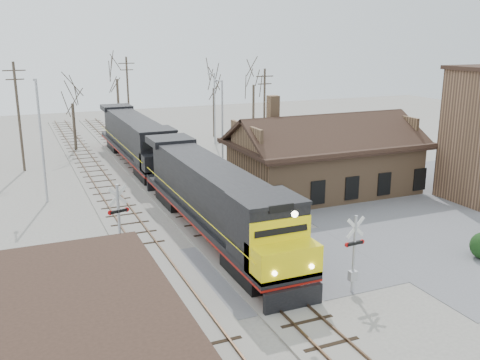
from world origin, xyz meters
The scene contains 20 objects.
ground centered at (0.00, 0.00, 0.00)m, with size 140.00×140.00×0.00m, color #9F9A90.
road centered at (0.00, 0.00, 0.01)m, with size 60.00×9.00×0.03m, color slate.
parking_lot centered at (18.00, 4.00, 0.02)m, with size 22.00×26.00×0.03m, color slate.
track_main centered at (0.00, 15.00, 0.07)m, with size 3.40×90.00×0.24m.
track_siding centered at (-4.50, 15.00, 0.07)m, with size 3.40×90.00×0.24m.
depot centered at (11.99, 12.00, 2.41)m, with size 15.20×9.31×7.90m.
locomotive_lead centered at (0.00, 5.47, 2.54)m, with size 3.24×21.72×4.82m.
locomotive_trailing centered at (0.00, 27.46, 2.54)m, with size 3.24×21.72×4.57m.
crossbuck_near centered at (3.59, -4.25, 1.91)m, with size 1.16×0.30×4.06m.
crossbuck_far centered at (-6.18, 4.51, 2.07)m, with size 1.26×0.37×4.46m.
streetlight_a centered at (-9.27, 18.00, 5.25)m, with size 0.25×2.04×9.42m.
streetlight_b centered at (6.82, 21.69, 4.82)m, with size 0.25×2.04×8.58m.
streetlight_c centered at (10.90, 34.56, 4.71)m, with size 0.25×2.04×8.35m.
utility_pole_a centered at (-10.52, 29.25, 5.34)m, with size 2.00×0.24×10.22m.
utility_pole_b centered at (2.59, 43.10, 5.24)m, with size 2.00×0.24×10.03m.
utility_pole_c centered at (14.02, 27.47, 4.79)m, with size 2.00×0.24×9.14m.
tree_b centered at (-4.83, 37.00, 6.15)m, with size 3.53×3.53×8.65m.
tree_c centered at (2.21, 47.95, 8.12)m, with size 4.65×4.65×11.40m.
tree_d centered at (12.57, 39.08, 7.17)m, with size 4.11×4.11×10.08m.
tree_e centered at (17.35, 37.51, 7.61)m, with size 4.36×4.36×10.69m.
Camera 1 is at (-11.19, -24.41, 12.38)m, focal length 40.00 mm.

